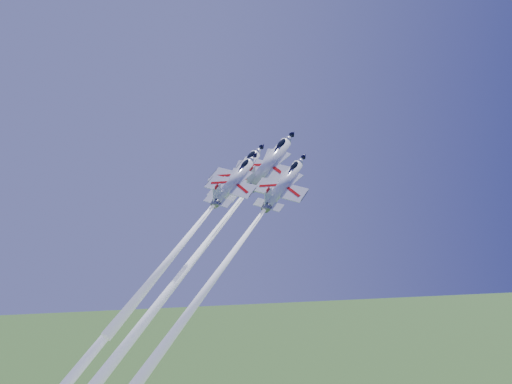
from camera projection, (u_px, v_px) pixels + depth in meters
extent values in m
cylinder|color=white|center=(269.00, 164.00, 106.49)|extent=(6.60, 10.36, 12.30)
cone|color=white|center=(289.00, 139.00, 111.26)|extent=(3.60, 3.94, 3.67)
cone|color=black|center=(293.00, 133.00, 112.37)|extent=(1.82, 1.98, 1.85)
cone|color=slate|center=(249.00, 189.00, 102.09)|extent=(3.26, 3.22, 2.70)
ellipsoid|color=black|center=(281.00, 144.00, 109.05)|extent=(3.21, 3.17, 3.08)
cube|color=black|center=(277.00, 148.00, 107.86)|extent=(0.99, 0.99, 1.06)
cube|color=white|center=(265.00, 170.00, 105.87)|extent=(11.08, 9.33, 4.95)
cube|color=white|center=(269.00, 155.00, 108.85)|extent=(3.32, 2.93, 2.58)
cube|color=white|center=(282.00, 158.00, 107.52)|extent=(3.32, 2.93, 2.58)
cube|color=white|center=(252.00, 186.00, 102.81)|extent=(5.98, 5.04, 2.62)
cube|color=white|center=(251.00, 177.00, 101.77)|extent=(2.66, 3.52, 4.32)
cube|color=red|center=(251.00, 169.00, 100.96)|extent=(1.14, 1.22, 1.35)
cube|color=black|center=(270.00, 168.00, 107.18)|extent=(7.28, 6.54, 7.10)
sphere|color=white|center=(248.00, 190.00, 101.92)|extent=(1.26, 1.34, 1.22)
cone|color=white|center=(154.00, 310.00, 85.37)|extent=(18.00, 34.96, 45.41)
cylinder|color=white|center=(239.00, 174.00, 106.14)|extent=(6.05, 9.49, 11.27)
cone|color=white|center=(258.00, 151.00, 110.50)|extent=(3.30, 3.61, 3.36)
cone|color=black|center=(263.00, 145.00, 111.52)|extent=(1.66, 1.82, 1.69)
cone|color=slate|center=(219.00, 198.00, 102.11)|extent=(2.99, 2.95, 2.48)
ellipsoid|color=black|center=(251.00, 156.00, 108.48)|extent=(2.94, 2.90, 2.82)
cube|color=black|center=(247.00, 160.00, 107.39)|extent=(0.91, 0.91, 0.97)
cube|color=white|center=(236.00, 180.00, 105.57)|extent=(10.15, 8.55, 4.54)
cube|color=white|center=(240.00, 166.00, 108.30)|extent=(3.04, 2.68, 2.36)
cube|color=white|center=(251.00, 169.00, 107.08)|extent=(3.04, 2.68, 2.36)
cube|color=white|center=(222.00, 195.00, 102.76)|extent=(5.48, 4.61, 2.40)
cube|color=white|center=(221.00, 187.00, 101.81)|extent=(2.44, 3.23, 3.96)
cube|color=red|center=(221.00, 180.00, 101.07)|extent=(1.04, 1.11, 1.24)
cube|color=black|center=(240.00, 178.00, 106.77)|extent=(6.67, 5.99, 6.51)
sphere|color=white|center=(219.00, 199.00, 101.95)|extent=(1.15, 1.23, 1.12)
cone|color=white|center=(120.00, 318.00, 85.59)|extent=(17.58, 34.37, 44.74)
cylinder|color=white|center=(283.00, 184.00, 97.74)|extent=(5.44, 8.54, 10.13)
cone|color=white|center=(301.00, 161.00, 101.67)|extent=(2.97, 3.25, 3.03)
cone|color=black|center=(304.00, 156.00, 102.58)|extent=(1.50, 1.63, 1.52)
cone|color=slate|center=(266.00, 208.00, 94.11)|extent=(2.69, 2.65, 2.23)
ellipsoid|color=black|center=(294.00, 166.00, 99.85)|extent=(2.65, 2.61, 2.54)
cube|color=black|center=(290.00, 170.00, 98.87)|extent=(0.82, 0.82, 0.87)
cube|color=white|center=(280.00, 190.00, 97.23)|extent=(9.13, 7.69, 4.08)
cube|color=white|center=(283.00, 176.00, 99.68)|extent=(2.73, 2.41, 2.13)
cube|color=white|center=(295.00, 179.00, 98.58)|extent=(2.73, 2.41, 2.13)
cube|color=white|center=(269.00, 205.00, 94.70)|extent=(4.93, 4.15, 2.15)
cube|color=white|center=(268.00, 197.00, 93.85)|extent=(2.19, 2.90, 3.56)
cube|color=red|center=(268.00, 190.00, 93.18)|extent=(0.94, 1.00, 1.11)
cube|color=black|center=(284.00, 188.00, 98.31)|extent=(6.00, 5.39, 5.85)
sphere|color=white|center=(265.00, 209.00, 93.98)|extent=(1.03, 1.10, 1.00)
cone|color=white|center=(202.00, 294.00, 82.84)|extent=(12.55, 23.92, 30.85)
cylinder|color=white|center=(233.00, 182.00, 96.84)|extent=(5.16, 8.11, 9.62)
cone|color=white|center=(252.00, 159.00, 100.57)|extent=(2.82, 3.08, 2.87)
cone|color=black|center=(256.00, 154.00, 101.44)|extent=(1.42, 1.55, 1.44)
cone|color=slate|center=(215.00, 204.00, 93.40)|extent=(2.55, 2.52, 2.11)
ellipsoid|color=black|center=(245.00, 164.00, 98.85)|extent=(2.51, 2.48, 2.41)
cube|color=black|center=(241.00, 168.00, 97.91)|extent=(0.78, 0.78, 0.83)
cube|color=white|center=(230.00, 186.00, 96.36)|extent=(8.67, 7.30, 3.87)
cube|color=white|center=(234.00, 173.00, 98.69)|extent=(2.60, 2.29, 2.02)
cube|color=white|center=(245.00, 176.00, 97.65)|extent=(2.60, 2.29, 2.02)
cube|color=white|center=(218.00, 201.00, 93.96)|extent=(4.68, 3.94, 2.05)
cube|color=white|center=(217.00, 193.00, 93.15)|extent=(2.08, 2.75, 3.38)
cube|color=red|center=(216.00, 187.00, 92.52)|extent=(0.89, 0.95, 1.06)
cube|color=black|center=(234.00, 185.00, 97.38)|extent=(5.69, 5.11, 5.56)
sphere|color=white|center=(214.00, 205.00, 93.27)|extent=(0.98, 1.05, 0.95)
cone|color=white|center=(166.00, 264.00, 85.24)|extent=(9.59, 17.74, 22.62)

